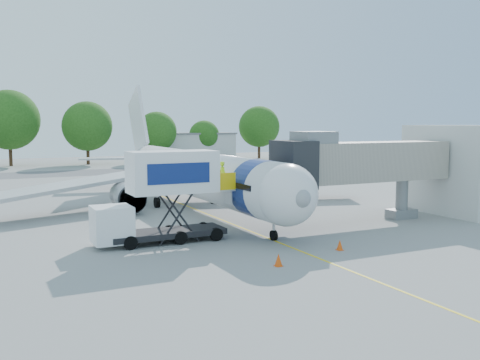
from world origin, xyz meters
name	(u,v)px	position (x,y,z in m)	size (l,w,h in m)	color
ground	(213,216)	(0.00, 0.00, 0.00)	(160.00, 160.00, 0.00)	gray
guidance_line	(213,216)	(0.00, 0.00, 0.01)	(0.15, 70.00, 0.01)	yellow
taxiway_strip	(101,172)	(0.00, 42.00, 0.00)	(120.00, 10.00, 0.01)	#59595B
aircraft	(193,174)	(0.00, 4.12, 2.95)	(34.17, 37.73, 11.35)	silver
jet_bridge	(354,163)	(7.99, -7.00, 4.34)	(13.90, 3.20, 6.60)	#ACA393
terminal_stub	(460,169)	(18.50, -7.00, 3.50)	(5.00, 8.00, 7.00)	silver
catering_hiloader	(162,197)	(-6.27, -7.00, 2.76)	(8.50, 2.44, 5.50)	black
ground_tug	(302,265)	(-3.19, -17.69, 0.81)	(3.92, 2.08, 1.55)	white
safety_cone_a	(340,245)	(2.12, -13.32, 0.29)	(0.38, 0.38, 0.60)	#E6490C
safety_cone_b	(278,260)	(-2.71, -14.76, 0.31)	(0.41, 0.41, 0.65)	#E6490C
outbuilding_right	(192,146)	(22.00, 62.00, 2.66)	(16.40, 7.40, 5.30)	silver
tree_c	(9,120)	(-11.34, 59.58, 7.72)	(9.97, 9.97, 12.71)	#382314
tree_d	(87,126)	(0.97, 57.63, 6.64)	(8.58, 8.58, 10.94)	#382314
tree_e	(157,132)	(13.26, 57.06, 5.63)	(7.28, 7.28, 9.29)	#382314
tree_f	(204,136)	(24.08, 60.75, 4.68)	(6.06, 6.06, 7.73)	#382314
tree_g	(259,127)	(35.62, 59.31, 6.47)	(8.36, 8.36, 10.66)	#382314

